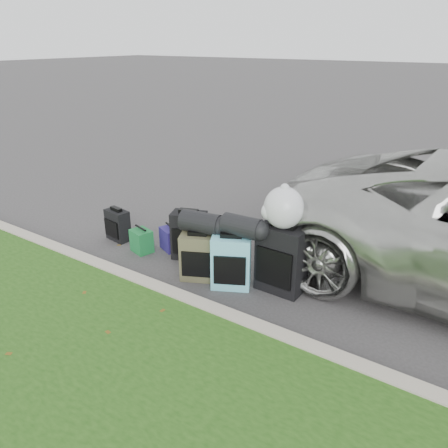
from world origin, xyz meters
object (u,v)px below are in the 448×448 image
Objects in this scene: suitcase_small_black at (118,225)px; suitcase_olive at (198,257)px; suitcase_large_black_right at (281,259)px; tote_green at (142,241)px; suitcase_teal at (231,262)px; tote_navy at (171,239)px; suitcase_large_black_left at (189,235)px.

suitcase_olive reaches higher than suitcase_small_black.
suitcase_olive is at bearing -160.45° from suitcase_large_black_right.
suitcase_small_black is 0.60m from tote_green.
tote_navy is (-1.29, 0.39, -0.17)m from suitcase_teal.
suitcase_olive is 0.73× the size of suitcase_large_black_right.
suitcase_large_black_right is at bearing -7.43° from suitcase_olive.
suitcase_teal reaches higher than tote_green.
suitcase_small_black is 0.78× the size of suitcase_olive.
suitcase_teal reaches higher than tote_navy.
suitcase_large_black_left is at bearing 113.01° from suitcase_olive.
suitcase_large_black_right reaches higher than suitcase_teal.
suitcase_large_black_right is 2.53× the size of tote_green.
suitcase_large_black_left is at bearing 178.62° from suitcase_large_black_right.
suitcase_large_black_left is 2.03× the size of tote_green.
suitcase_large_black_left is (1.27, 0.14, 0.10)m from suitcase_small_black.
tote_navy is (-0.84, 0.45, -0.14)m from suitcase_olive.
suitcase_small_black is 1.28m from suitcase_large_black_left.
tote_navy is at bearing 60.49° from tote_green.
tote_green is (-2.13, -0.19, -0.25)m from suitcase_large_black_right.
suitcase_teal is at bearing -152.06° from suitcase_large_black_right.
tote_green is (-0.68, -0.24, -0.17)m from suitcase_large_black_left.
suitcase_olive is 1.86× the size of tote_navy.
suitcase_teal is 0.80× the size of suitcase_large_black_right.
suitcase_olive is at bearing -61.86° from suitcase_large_black_left.
suitcase_large_black_right is (0.99, 0.34, 0.11)m from suitcase_olive.
suitcase_large_black_left reaches higher than tote_navy.
tote_green is at bearing 149.55° from suitcase_teal.
tote_green is 0.42m from tote_navy.
suitcase_large_black_left is 0.60m from suitcase_olive.
suitcase_olive is 0.91× the size of suitcase_teal.
tote_green is (0.59, -0.10, -0.07)m from suitcase_small_black.
tote_green is at bearing -2.15° from suitcase_small_black.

